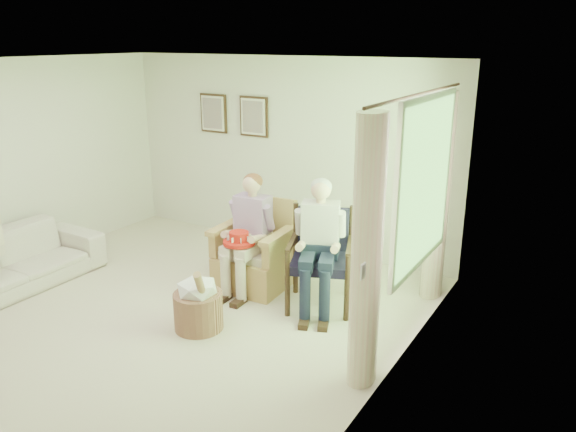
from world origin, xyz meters
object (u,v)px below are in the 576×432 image
at_px(wood_armchair, 324,254).
at_px(hatbox, 198,303).
at_px(sofa, 5,264).
at_px(red_hat, 239,239).
at_px(person_wicker, 249,226).
at_px(person_dark, 317,236).
at_px(wicker_armchair, 256,260).

bearing_deg(wood_armchair, hatbox, -146.39).
height_order(sofa, red_hat, red_hat).
xyz_separation_m(red_hat, hatbox, (0.07, -0.82, -0.40)).
bearing_deg(person_wicker, person_dark, -5.06).
relative_size(sofa, red_hat, 6.20).
xyz_separation_m(person_dark, hatbox, (-0.81, -0.99, -0.55)).
bearing_deg(sofa, wood_armchair, -64.16).
distance_m(wood_armchair, hatbox, 1.45).
distance_m(person_wicker, hatbox, 1.15).
distance_m(wood_armchair, red_hat, 0.96).
height_order(sofa, person_dark, person_dark).
height_order(person_dark, red_hat, person_dark).
relative_size(wicker_armchair, wood_armchair, 0.98).
relative_size(wicker_armchair, person_dark, 0.73).
height_order(wood_armchair, person_dark, person_dark).
relative_size(wicker_armchair, hatbox, 1.40).
bearing_deg(person_wicker, red_hat, -89.27).
xyz_separation_m(person_dark, red_hat, (-0.89, -0.17, -0.15)).
bearing_deg(wood_armchair, red_hat, 179.69).
bearing_deg(wood_armchair, sofa, -175.64).
distance_m(sofa, red_hat, 2.76).
bearing_deg(wicker_armchair, wood_armchair, -2.70).
relative_size(sofa, person_wicker, 1.66).
relative_size(wood_armchair, red_hat, 2.91).
xyz_separation_m(wicker_armchair, hatbox, (0.09, -1.17, -0.04)).
xyz_separation_m(person_wicker, hatbox, (0.09, -1.03, -0.50)).
height_order(red_hat, hatbox, red_hat).
height_order(person_dark, hatbox, person_dark).
bearing_deg(sofa, person_dark, -66.62).
distance_m(sofa, person_wicker, 2.87).
xyz_separation_m(wicker_armchair, red_hat, (0.01, -0.34, 0.36)).
bearing_deg(wicker_armchair, sofa, -149.26).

